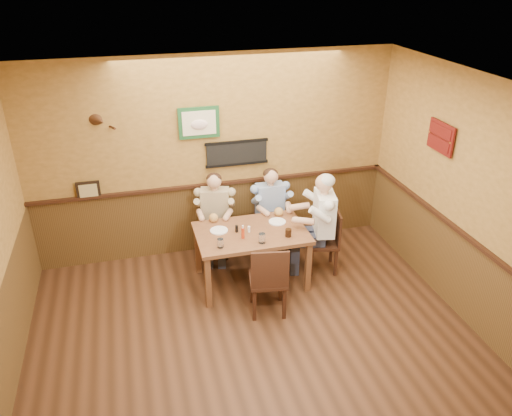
{
  "coord_description": "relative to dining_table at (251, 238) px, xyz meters",
  "views": [
    {
      "loc": [
        -1.12,
        -3.83,
        3.86
      ],
      "look_at": [
        0.3,
        1.45,
        1.1
      ],
      "focal_mm": 35.0,
      "sensor_mm": 36.0,
      "label": 1
    }
  ],
  "objects": [
    {
      "name": "room",
      "position": [
        -0.12,
        -1.33,
        1.03
      ],
      "size": [
        5.02,
        5.03,
        2.81
      ],
      "color": "#351D0F",
      "rests_on": "ground"
    },
    {
      "name": "dining_table",
      "position": [
        0.0,
        0.0,
        0.0
      ],
      "size": [
        1.4,
        0.9,
        0.75
      ],
      "color": "brown",
      "rests_on": "ground"
    },
    {
      "name": "chair_back_left",
      "position": [
        -0.31,
        0.77,
        -0.26
      ],
      "size": [
        0.45,
        0.45,
        0.8
      ],
      "primitive_type": null,
      "rotation": [
        0.0,
        0.0,
        -0.24
      ],
      "color": "#381E12",
      "rests_on": "ground"
    },
    {
      "name": "chair_back_right",
      "position": [
        0.46,
        0.72,
        -0.26
      ],
      "size": [
        0.38,
        0.38,
        0.8
      ],
      "primitive_type": null,
      "rotation": [
        0.0,
        0.0,
        0.02
      ],
      "color": "#381E12",
      "rests_on": "ground"
    },
    {
      "name": "chair_right_end",
      "position": [
        0.99,
        0.03,
        -0.21
      ],
      "size": [
        0.49,
        0.49,
        0.89
      ],
      "primitive_type": null,
      "rotation": [
        0.0,
        0.0,
        -1.78
      ],
      "color": "#381E12",
      "rests_on": "ground"
    },
    {
      "name": "chair_near_side",
      "position": [
        0.04,
        -0.65,
        -0.19
      ],
      "size": [
        0.5,
        0.5,
        0.94
      ],
      "primitive_type": null,
      "rotation": [
        0.0,
        0.0,
        2.97
      ],
      "color": "#381E12",
      "rests_on": "ground"
    },
    {
      "name": "diner_tan_shirt",
      "position": [
        -0.31,
        0.77,
        -0.09
      ],
      "size": [
        0.64,
        0.64,
        1.14
      ],
      "primitive_type": null,
      "rotation": [
        0.0,
        0.0,
        -0.24
      ],
      "color": "#CAB58B",
      "rests_on": "ground"
    },
    {
      "name": "diner_blue_polo",
      "position": [
        0.46,
        0.72,
        -0.09
      ],
      "size": [
        0.54,
        0.54,
        1.14
      ],
      "primitive_type": null,
      "rotation": [
        0.0,
        0.0,
        0.02
      ],
      "color": "#88A1CC",
      "rests_on": "ground"
    },
    {
      "name": "diner_white_elder",
      "position": [
        0.99,
        0.03,
        -0.02
      ],
      "size": [
        0.69,
        0.69,
        1.27
      ],
      "primitive_type": null,
      "rotation": [
        0.0,
        0.0,
        -1.78
      ],
      "color": "white",
      "rests_on": "ground"
    },
    {
      "name": "water_glass_left",
      "position": [
        -0.45,
        -0.28,
        0.15
      ],
      "size": [
        0.1,
        0.1,
        0.11
      ],
      "primitive_type": "cylinder",
      "rotation": [
        0.0,
        0.0,
        -0.34
      ],
      "color": "white",
      "rests_on": "dining_table"
    },
    {
      "name": "water_glass_mid",
      "position": [
        0.06,
        -0.3,
        0.15
      ],
      "size": [
        0.09,
        0.09,
        0.12
      ],
      "primitive_type": "cylinder",
      "rotation": [
        0.0,
        0.0,
        -0.1
      ],
      "color": "white",
      "rests_on": "dining_table"
    },
    {
      "name": "cola_tumbler",
      "position": [
        0.41,
        -0.24,
        0.14
      ],
      "size": [
        0.08,
        0.08,
        0.1
      ],
      "primitive_type": "cylinder",
      "rotation": [
        0.0,
        0.0,
        -0.07
      ],
      "color": "black",
      "rests_on": "dining_table"
    },
    {
      "name": "hot_sauce_bottle",
      "position": [
        -0.14,
        -0.14,
        0.17
      ],
      "size": [
        0.05,
        0.05,
        0.16
      ],
      "primitive_type": "cylinder",
      "rotation": [
        0.0,
        0.0,
        0.39
      ],
      "color": "red",
      "rests_on": "dining_table"
    },
    {
      "name": "salt_shaker",
      "position": [
        -0.03,
        -0.01,
        0.13
      ],
      "size": [
        0.04,
        0.04,
        0.08
      ],
      "primitive_type": "cylinder",
      "rotation": [
        0.0,
        0.0,
        0.37
      ],
      "color": "white",
      "rests_on": "dining_table"
    },
    {
      "name": "pepper_shaker",
      "position": [
        -0.18,
        0.03,
        0.14
      ],
      "size": [
        0.04,
        0.04,
        0.09
      ],
      "primitive_type": "cylinder",
      "rotation": [
        0.0,
        0.0,
        -0.08
      ],
      "color": "black",
      "rests_on": "dining_table"
    },
    {
      "name": "plate_far_left",
      "position": [
        -0.39,
        0.12,
        0.1
      ],
      "size": [
        0.25,
        0.25,
        0.02
      ],
      "primitive_type": "cylinder",
      "rotation": [
        0.0,
        0.0,
        -0.12
      ],
      "color": "white",
      "rests_on": "dining_table"
    },
    {
      "name": "plate_far_right",
      "position": [
        0.39,
        0.15,
        0.1
      ],
      "size": [
        0.27,
        0.27,
        0.01
      ],
      "primitive_type": "cylinder",
      "rotation": [
        0.0,
        0.0,
        0.22
      ],
      "color": "white",
      "rests_on": "dining_table"
    }
  ]
}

